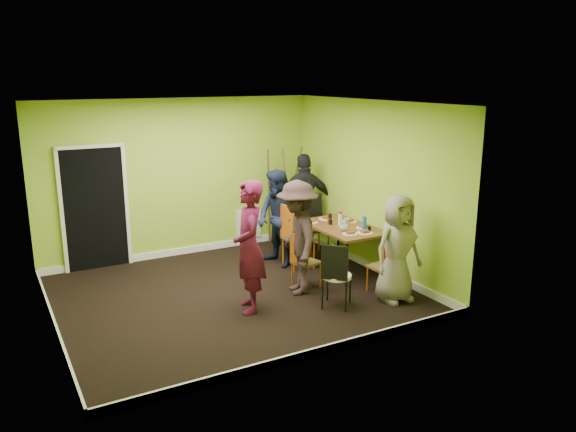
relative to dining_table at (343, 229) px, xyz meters
name	(u,v)px	position (x,y,z in m)	size (l,w,h in m)	color
ground	(233,294)	(-2.05, -0.14, -0.70)	(5.00, 5.00, 0.00)	black
room_walls	(229,230)	(-2.07, -0.10, 0.29)	(5.04, 4.54, 2.82)	#A2C231
dining_table	(343,229)	(0.00, 0.00, 0.00)	(0.90, 1.50, 0.75)	black
chair_left_far	(294,233)	(-0.68, 0.45, -0.08)	(0.46, 0.46, 1.09)	#C85512
chair_left_near	(303,258)	(-1.02, -0.43, -0.21)	(0.43, 0.43, 0.87)	#C85512
chair_back_end	(311,212)	(0.06, 1.12, 0.06)	(0.46, 0.54, 1.06)	#C85512
chair_front_end	(386,263)	(-0.06, -1.21, -0.21)	(0.40, 0.40, 0.86)	#C85512
chair_bentwood	(336,273)	(-1.00, -1.30, -0.17)	(0.52, 0.52, 0.95)	black
easel	(282,197)	(-0.19, 1.74, 0.24)	(0.76, 0.71, 1.89)	brown
plate_near_left	(311,222)	(-0.33, 0.45, 0.06)	(0.22, 0.22, 0.01)	white
plate_near_right	(350,234)	(-0.18, -0.46, 0.06)	(0.24, 0.24, 0.01)	white
plate_far_back	(326,219)	(0.01, 0.54, 0.06)	(0.26, 0.26, 0.01)	white
plate_far_front	(365,233)	(0.06, -0.53, 0.06)	(0.25, 0.25, 0.01)	white
plate_wall_back	(350,222)	(0.26, 0.17, 0.06)	(0.25, 0.25, 0.01)	white
plate_wall_front	(363,228)	(0.23, -0.26, 0.06)	(0.23, 0.23, 0.01)	white
thermos	(340,219)	(-0.01, 0.07, 0.16)	(0.07, 0.07, 0.20)	white
blue_bottle	(364,223)	(0.17, -0.35, 0.17)	(0.07, 0.07, 0.22)	blue
orange_bottle	(328,221)	(-0.13, 0.25, 0.10)	(0.03, 0.03, 0.09)	#C85512
glass_mid	(331,222)	(-0.12, 0.19, 0.10)	(0.06, 0.06, 0.09)	black
glass_back	(330,216)	(0.07, 0.48, 0.11)	(0.06, 0.06, 0.10)	black
glass_front	(369,229)	(0.18, -0.48, 0.10)	(0.06, 0.06, 0.09)	black
cup_a	(344,228)	(-0.15, -0.24, 0.11)	(0.13, 0.13, 0.10)	white
cup_b	(347,221)	(0.15, 0.11, 0.10)	(0.10, 0.10, 0.09)	white
person_standing	(249,247)	(-2.07, -0.77, 0.22)	(0.67, 0.44, 1.83)	#500D2B
person_left_far	(278,218)	(-0.84, 0.72, 0.13)	(0.80, 0.62, 1.65)	#151C36
person_left_near	(298,238)	(-1.17, -0.52, 0.16)	(1.10, 0.63, 1.70)	#2D1E1E
person_back_end	(305,202)	(0.04, 1.30, 0.20)	(1.05, 0.44, 1.79)	black
person_front_end	(397,249)	(-0.08, -1.48, 0.09)	(0.76, 0.50, 1.56)	gray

